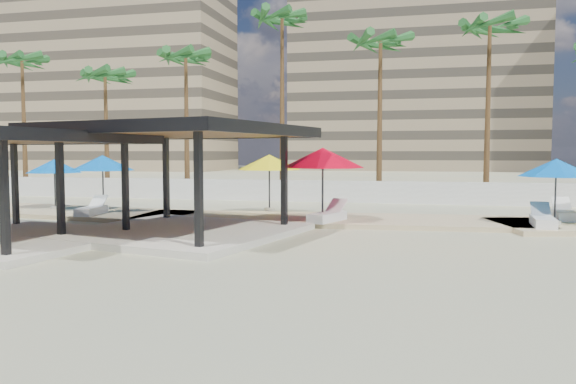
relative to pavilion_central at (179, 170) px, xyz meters
name	(u,v)px	position (x,y,z in m)	size (l,w,h in m)	color
ground	(223,250)	(2.37, -2.32, -2.17)	(200.00, 200.00, 0.00)	#C7B884
promenade	(334,219)	(4.37, 5.35, -2.11)	(44.45, 7.97, 0.24)	#C6B284
boundary_wall	(322,191)	(2.37, 13.68, -1.57)	(56.00, 0.30, 1.20)	silver
building_west	(122,75)	(-39.63, 65.68, 13.09)	(34.00, 16.00, 32.40)	#937F60
building_mid	(414,81)	(6.37, 75.68, 12.10)	(38.00, 16.00, 30.40)	#847259
pavilion_central	(179,170)	(0.00, 0.00, 0.00)	(8.57, 8.57, 3.64)	beige
pavilion_west	(10,177)	(-4.37, -2.59, -0.16)	(7.46, 7.46, 3.37)	beige
umbrella_a	(54,166)	(-8.66, 5.40, -0.04)	(3.00, 3.00, 2.27)	beige
umbrella_b	(269,162)	(1.21, 6.86, 0.15)	(3.33, 3.33, 2.49)	beige
umbrella_c	(323,158)	(4.20, 3.48, 0.38)	(3.21, 3.21, 2.76)	beige
umbrella_d	(556,168)	(12.50, 4.57, 0.03)	(2.67, 2.67, 2.36)	beige
umbrella_f	(102,163)	(-5.89, 4.95, 0.12)	(3.63, 3.63, 2.46)	beige
lounger_a	(92,210)	(-5.56, 3.53, -1.81)	(0.90, 2.05, 0.75)	white
lounger_b	(328,216)	(4.40, 3.53, -1.80)	(1.31, 2.19, 0.79)	white
lounger_c	(543,221)	(11.97, 3.85, -1.80)	(0.80, 2.11, 0.78)	white
lounger_d	(564,214)	(13.20, 6.25, -1.80)	(0.81, 2.15, 0.80)	white
palm_a	(22,66)	(-18.63, 15.98, 6.43)	(3.00, 3.00, 9.80)	brown
palm_b	(105,80)	(-12.63, 16.38, 5.34)	(3.00, 3.00, 8.64)	brown
palm_c	(186,63)	(-6.63, 15.78, 6.20)	(3.00, 3.00, 9.55)	brown
palm_d	(282,26)	(-0.63, 16.58, 8.27)	(3.00, 3.00, 11.78)	brown
palm_e	(381,48)	(5.37, 16.08, 6.63)	(3.00, 3.00, 10.01)	brown
palm_f	(490,34)	(11.37, 16.28, 7.17)	(3.00, 3.00, 10.59)	brown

